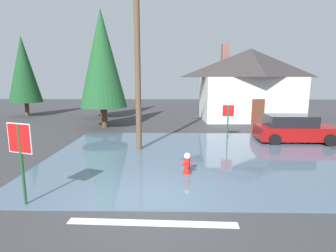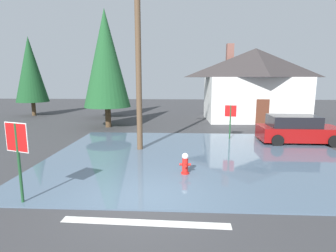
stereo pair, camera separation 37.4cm
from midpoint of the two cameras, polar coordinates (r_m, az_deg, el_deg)
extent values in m
cube|color=#38383A|center=(8.29, -5.60, -15.72)|extent=(80.00, 80.00, 0.10)
cube|color=#4C6075|center=(12.46, 5.77, -6.44)|extent=(13.64, 10.44, 0.05)
cube|color=silver|center=(7.09, -4.98, -19.94)|extent=(4.26, 0.44, 0.01)
cylinder|color=#1E4C28|center=(8.55, -29.79, -7.42)|extent=(0.08, 0.08, 2.35)
cube|color=white|center=(8.37, -30.26, -2.28)|extent=(0.79, 0.29, 0.83)
cube|color=red|center=(8.37, -30.26, -2.28)|extent=(0.75, 0.29, 0.78)
cylinder|color=red|center=(10.18, 3.02, -10.06)|extent=(0.30, 0.30, 0.10)
cylinder|color=red|center=(10.07, 3.04, -8.31)|extent=(0.22, 0.22, 0.56)
sphere|color=white|center=(9.97, 3.05, -6.43)|extent=(0.24, 0.24, 0.24)
cylinder|color=red|center=(10.06, 2.11, -8.16)|extent=(0.10, 0.09, 0.09)
cylinder|color=red|center=(10.07, 3.97, -8.16)|extent=(0.10, 0.09, 0.09)
cylinder|color=red|center=(9.91, 3.07, -8.45)|extent=(0.11, 0.10, 0.11)
cylinder|color=brown|center=(13.20, -7.38, 14.82)|extent=(0.28, 0.28, 9.33)
cylinder|color=#1E4C28|center=(16.11, 12.00, 0.78)|extent=(0.08, 0.08, 2.04)
cube|color=white|center=(16.02, 12.09, 3.21)|extent=(0.69, 0.15, 0.70)
cube|color=red|center=(16.02, 12.09, 3.21)|extent=(0.65, 0.16, 0.66)
cube|color=silver|center=(24.48, 16.37, 5.63)|extent=(8.11, 5.33, 3.69)
pyramid|color=#332D2D|center=(24.46, 16.73, 12.76)|extent=(8.76, 5.75, 2.40)
cube|color=brown|center=(24.89, 11.64, 14.30)|extent=(0.62, 0.62, 2.16)
cube|color=#592D1E|center=(22.13, 18.18, 2.91)|extent=(1.00, 0.09, 2.00)
cube|color=maroon|center=(16.73, 24.90, -1.22)|extent=(4.30, 1.91, 0.75)
cube|color=black|center=(16.49, 23.98, 1.10)|extent=(2.58, 1.67, 0.62)
cylinder|color=black|center=(18.22, 27.91, -1.35)|extent=(0.64, 0.22, 0.64)
cylinder|color=black|center=(16.60, 30.74, -2.61)|extent=(0.64, 0.22, 0.64)
cylinder|color=black|center=(17.13, 19.14, -1.39)|extent=(0.64, 0.22, 0.64)
cylinder|color=black|center=(15.39, 21.22, -2.77)|extent=(0.64, 0.22, 0.64)
cylinder|color=#4C3823|center=(25.55, -14.16, 3.52)|extent=(0.44, 0.44, 1.58)
cone|color=#194723|center=(25.46, -14.59, 13.41)|extent=(3.52, 3.52, 7.22)
cylinder|color=#4C3823|center=(20.31, -13.92, 1.83)|extent=(0.42, 0.42, 1.52)
cone|color=#1E5128|center=(20.17, -14.44, 13.75)|extent=(3.37, 3.37, 6.91)
cylinder|color=#4C3823|center=(29.27, -28.19, 3.20)|extent=(0.38, 0.38, 1.35)
cone|color=#194723|center=(29.14, -28.80, 10.53)|extent=(3.00, 3.00, 6.15)
camera|label=1|loc=(0.19, -90.88, -0.16)|focal=28.56mm
camera|label=2|loc=(0.19, 89.12, 0.16)|focal=28.56mm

